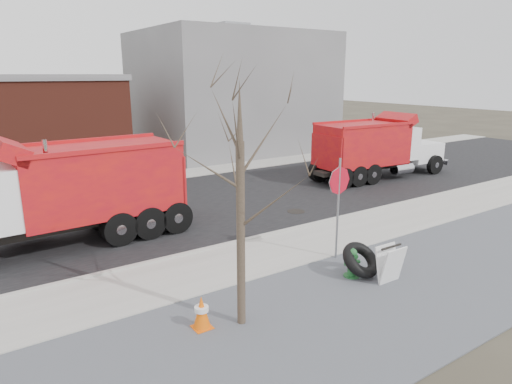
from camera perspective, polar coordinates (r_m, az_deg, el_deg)
ground at (r=13.93m, az=3.66°, el=-7.75°), size 120.00×120.00×0.00m
gravel_verge at (r=11.62m, az=14.51°, el=-12.91°), size 60.00×5.00×0.03m
sidewalk at (r=14.11m, az=3.04°, el=-7.32°), size 60.00×2.50×0.06m
curb at (r=15.08m, az=0.05°, el=-5.71°), size 60.00×0.15×0.11m
road at (r=19.02m, az=-7.99°, el=-1.66°), size 60.00×9.40×0.02m
far_sidewalk at (r=24.12m, az=-14.00°, el=1.57°), size 60.00×2.00×0.06m
building_grey at (r=32.88m, az=-3.09°, el=12.34°), size 12.00×10.00×8.00m
bare_tree at (r=9.14m, az=-1.99°, el=1.97°), size 3.20×3.20×5.20m
fire_hydrant at (r=12.54m, az=11.95°, el=-8.81°), size 0.47×0.46×0.82m
truck_tire at (r=12.59m, az=12.96°, el=-8.27°), size 1.18×1.12×0.93m
stop_sign at (r=13.15m, az=10.30°, el=0.01°), size 0.82×0.09×3.00m
sandwich_board at (r=12.39m, az=16.40°, el=-8.64°), size 0.73×0.46×1.00m
traffic_cone_near at (r=10.06m, az=-6.82°, el=-14.74°), size 0.40×0.40×0.76m
dump_truck_red_a at (r=24.29m, az=14.83°, el=5.53°), size 8.13×2.62×3.27m
dump_truck_red_b at (r=15.30m, az=-22.73°, el=0.19°), size 8.32×2.72×3.50m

